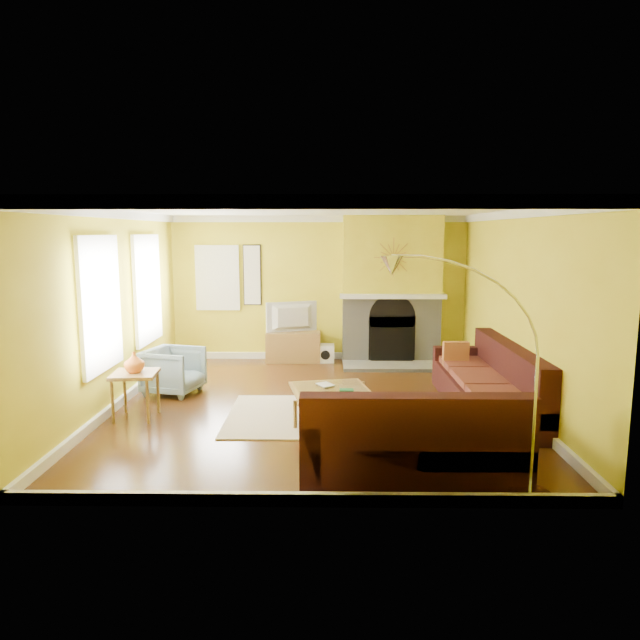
{
  "coord_description": "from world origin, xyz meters",
  "views": [
    {
      "loc": [
        0.16,
        -7.7,
        2.4
      ],
      "look_at": [
        0.06,
        0.4,
        1.15
      ],
      "focal_mm": 32.0,
      "sensor_mm": 36.0,
      "label": 1
    }
  ],
  "objects_px": {
    "armchair": "(174,371)",
    "side_table": "(136,395)",
    "arc_lamp": "(469,381)",
    "sectional_sofa": "(420,389)",
    "coffee_table": "(331,403)",
    "media_console": "(293,347)"
  },
  "relations": [
    {
      "from": "side_table",
      "to": "armchair",
      "type": "bearing_deg",
      "value": 81.09
    },
    {
      "from": "side_table",
      "to": "arc_lamp",
      "type": "height_order",
      "value": "arc_lamp"
    },
    {
      "from": "media_console",
      "to": "side_table",
      "type": "relative_size",
      "value": 1.64
    },
    {
      "from": "media_console",
      "to": "arc_lamp",
      "type": "height_order",
      "value": "arc_lamp"
    },
    {
      "from": "sectional_sofa",
      "to": "armchair",
      "type": "relative_size",
      "value": 5.14
    },
    {
      "from": "media_console",
      "to": "armchair",
      "type": "height_order",
      "value": "armchair"
    },
    {
      "from": "sectional_sofa",
      "to": "side_table",
      "type": "distance_m",
      "value": 3.65
    },
    {
      "from": "media_console",
      "to": "side_table",
      "type": "bearing_deg",
      "value": -118.88
    },
    {
      "from": "sectional_sofa",
      "to": "armchair",
      "type": "height_order",
      "value": "sectional_sofa"
    },
    {
      "from": "arc_lamp",
      "to": "coffee_table",
      "type": "bearing_deg",
      "value": 117.99
    },
    {
      "from": "media_console",
      "to": "arc_lamp",
      "type": "relative_size",
      "value": 0.46
    },
    {
      "from": "media_console",
      "to": "armchair",
      "type": "xyz_separation_m",
      "value": [
        -1.66,
        -2.18,
        0.07
      ]
    },
    {
      "from": "coffee_table",
      "to": "armchair",
      "type": "xyz_separation_m",
      "value": [
        -2.35,
        1.11,
        0.15
      ]
    },
    {
      "from": "media_console",
      "to": "arc_lamp",
      "type": "distance_m",
      "value": 5.92
    },
    {
      "from": "sectional_sofa",
      "to": "side_table",
      "type": "bearing_deg",
      "value": 177.69
    },
    {
      "from": "sectional_sofa",
      "to": "side_table",
      "type": "relative_size",
      "value": 6.42
    },
    {
      "from": "armchair",
      "to": "side_table",
      "type": "xyz_separation_m",
      "value": [
        -0.18,
        -1.16,
        -0.04
      ]
    },
    {
      "from": "sectional_sofa",
      "to": "side_table",
      "type": "height_order",
      "value": "sectional_sofa"
    },
    {
      "from": "coffee_table",
      "to": "side_table",
      "type": "height_order",
      "value": "side_table"
    },
    {
      "from": "armchair",
      "to": "sectional_sofa",
      "type": "bearing_deg",
      "value": -95.89
    },
    {
      "from": "coffee_table",
      "to": "arc_lamp",
      "type": "xyz_separation_m",
      "value": [
        1.2,
        -2.26,
        0.9
      ]
    },
    {
      "from": "side_table",
      "to": "coffee_table",
      "type": "bearing_deg",
      "value": 1.16
    }
  ]
}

